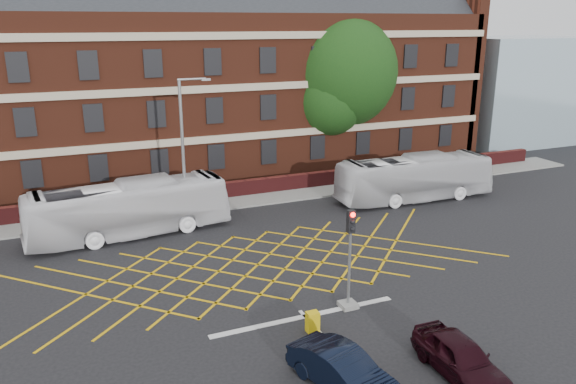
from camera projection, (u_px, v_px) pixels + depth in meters
name	position (u px, v px, depth m)	size (l,w,h in m)	color
ground	(273.00, 281.00, 25.72)	(120.00, 120.00, 0.00)	black
victorian_building	(169.00, 70.00, 42.88)	(51.00, 12.17, 20.40)	#552415
boundary_wall	(200.00, 193.00, 36.99)	(56.00, 0.50, 1.10)	#491314
far_pavement	(205.00, 205.00, 36.26)	(60.00, 3.00, 0.12)	slate
glass_block	(513.00, 89.00, 55.51)	(14.00, 10.00, 10.00)	#99B2BF
box_junction_hatching	(258.00, 264.00, 27.47)	(11.50, 0.12, 0.02)	#CC990C
stop_line	(305.00, 316.00, 22.63)	(8.00, 0.30, 0.02)	silver
bus_left	(129.00, 209.00, 30.85)	(2.58, 11.02, 3.07)	silver
bus_right	(415.00, 178.00, 37.06)	(2.52, 10.76, 3.00)	silver
car_navy	(343.00, 371.00, 18.00)	(1.42, 4.08, 1.34)	black
car_maroon	(460.00, 357.00, 18.73)	(1.59, 3.95, 1.35)	black
deciduous_tree	(340.00, 80.00, 44.34)	(8.98, 8.98, 12.13)	black
traffic_light_near	(349.00, 268.00, 22.88)	(0.70, 0.70, 4.27)	slate
street_lamp	(186.00, 177.00, 32.24)	(2.25, 1.00, 8.43)	slate
utility_cabinet	(313.00, 322.00, 21.44)	(0.47, 0.37, 0.82)	gold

